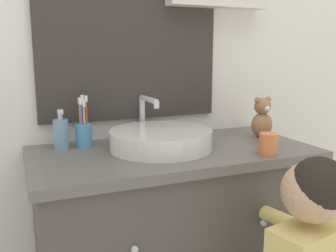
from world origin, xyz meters
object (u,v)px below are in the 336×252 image
object	(u,v)px
sink_basin	(161,138)
soap_dispenser	(61,133)
toothbrush_holder	(84,132)
teddy_bear	(262,118)
drinking_cup	(268,144)

from	to	relation	value
sink_basin	soap_dispenser	size ratio (longest dim) A/B	2.86
toothbrush_holder	sink_basin	bearing A→B (deg)	-29.01
toothbrush_holder	soap_dispenser	bearing A→B (deg)	-177.63
toothbrush_holder	teddy_bear	bearing A→B (deg)	-9.31
soap_dispenser	teddy_bear	distance (m)	0.83
sink_basin	toothbrush_holder	xyz separation A→B (m)	(-0.26, 0.14, 0.02)
toothbrush_holder	drinking_cup	size ratio (longest dim) A/B	2.53
toothbrush_holder	drinking_cup	distance (m)	0.69
sink_basin	drinking_cup	xyz separation A→B (m)	(0.32, -0.23, -0.00)
soap_dispenser	drinking_cup	size ratio (longest dim) A/B	1.93
sink_basin	toothbrush_holder	world-z (taller)	toothbrush_holder
toothbrush_holder	soap_dispenser	size ratio (longest dim) A/B	1.31
toothbrush_holder	drinking_cup	world-z (taller)	toothbrush_holder
sink_basin	soap_dispenser	distance (m)	0.37
toothbrush_holder	soap_dispenser	xyz separation A→B (m)	(-0.08, -0.00, 0.00)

